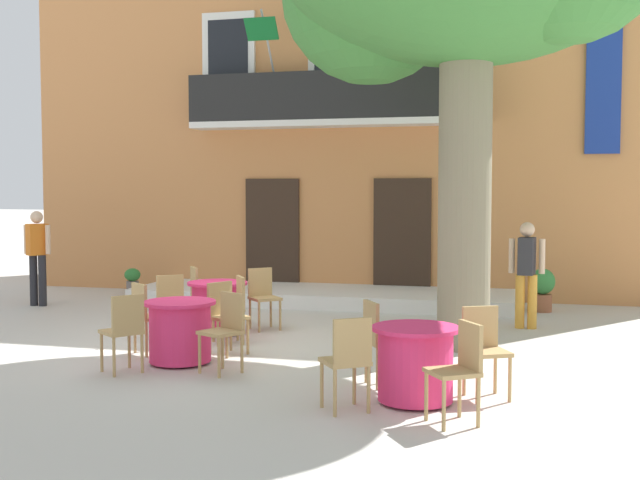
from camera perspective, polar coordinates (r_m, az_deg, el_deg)
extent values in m
plane|color=beige|center=(11.18, -7.03, -7.21)|extent=(120.00, 120.00, 0.00)
cube|color=#CC844C|center=(17.66, 2.73, 9.01)|extent=(13.00, 4.00, 7.50)
cube|color=#332319|center=(15.99, -3.39, 0.24)|extent=(1.10, 0.08, 2.30)
cube|color=#332319|center=(15.38, 5.86, 0.09)|extent=(1.10, 0.08, 2.30)
cube|color=silver|center=(16.45, -6.50, 12.55)|extent=(1.10, 0.08, 1.90)
cube|color=black|center=(16.42, -6.54, 12.56)|extent=(0.84, 0.04, 1.60)
cube|color=silver|center=(15.80, 1.15, 12.94)|extent=(1.10, 0.08, 1.90)
cube|color=black|center=(15.77, 1.13, 12.96)|extent=(0.84, 0.04, 1.60)
cube|color=silver|center=(15.43, 9.33, 13.12)|extent=(1.10, 0.08, 1.90)
cube|color=black|center=(15.40, 9.32, 13.13)|extent=(0.84, 0.04, 1.60)
cube|color=silver|center=(15.36, 0.89, 8.28)|extent=(5.60, 0.65, 0.12)
cube|color=black|center=(15.13, 0.62, 10.29)|extent=(5.60, 0.06, 0.90)
cylinder|color=#B2B2B7|center=(15.70, -3.63, 13.36)|extent=(0.04, 0.95, 1.33)
cube|color=#146B2D|center=(15.34, -4.19, 14.73)|extent=(0.60, 0.29, 0.38)
cylinder|color=#B2B2B7|center=(15.13, 5.28, 13.72)|extent=(0.04, 0.95, 1.33)
cube|color=red|center=(14.75, 4.99, 15.17)|extent=(0.60, 0.29, 0.38)
cylinder|color=#995638|center=(16.11, -7.15, 8.84)|extent=(0.26, 0.26, 0.33)
ellipsoid|color=#4C8E38|center=(16.15, -7.16, 10.08)|extent=(0.33, 0.33, 0.37)
cylinder|color=#47423D|center=(15.72, -3.21, 8.83)|extent=(0.32, 0.32, 0.24)
ellipsoid|color=#2D7533|center=(15.75, -3.21, 9.87)|extent=(0.42, 0.42, 0.34)
cylinder|color=slate|center=(15.41, 0.92, 9.00)|extent=(0.31, 0.31, 0.27)
ellipsoid|color=#4C8E38|center=(15.44, 0.92, 10.27)|extent=(0.40, 0.40, 0.41)
cylinder|color=slate|center=(15.17, 5.19, 9.02)|extent=(0.24, 0.24, 0.25)
ellipsoid|color=#2D7533|center=(15.20, 5.20, 10.14)|extent=(0.32, 0.32, 0.35)
cylinder|color=slate|center=(15.02, 9.57, 9.14)|extent=(0.35, 0.35, 0.30)
ellipsoid|color=#2D7533|center=(15.06, 9.59, 10.34)|extent=(0.45, 0.45, 0.33)
cube|color=navy|center=(15.31, 19.51, 11.04)|extent=(0.60, 0.06, 2.80)
cube|color=silver|center=(14.83, 0.28, -4.00)|extent=(7.07, 1.93, 0.25)
cylinder|color=#7F755B|center=(10.67, 10.23, 2.57)|extent=(0.69, 0.69, 3.82)
cylinder|color=#E52D66|center=(9.85, -9.91, -6.53)|extent=(0.74, 0.74, 0.68)
cylinder|color=#E52D66|center=(9.79, -9.94, -4.40)|extent=(0.86, 0.86, 0.04)
cylinder|color=#2D2823|center=(9.92, -9.89, -8.55)|extent=(0.44, 0.44, 0.03)
cylinder|color=tan|center=(9.07, -7.19, -8.32)|extent=(0.04, 0.04, 0.45)
cylinder|color=tan|center=(9.33, -8.55, -8.00)|extent=(0.04, 0.04, 0.45)
cylinder|color=tan|center=(9.29, -5.57, -8.03)|extent=(0.04, 0.04, 0.45)
cylinder|color=tan|center=(9.54, -6.94, -7.72)|extent=(0.04, 0.04, 0.45)
cube|color=tan|center=(9.26, -7.07, -6.53)|extent=(0.54, 0.54, 0.04)
cube|color=tan|center=(9.34, -6.24, -5.01)|extent=(0.35, 0.21, 0.42)
cylinder|color=tan|center=(10.30, -5.15, -6.86)|extent=(0.04, 0.04, 0.45)
cylinder|color=tan|center=(10.09, -6.63, -7.10)|extent=(0.04, 0.04, 0.45)
cylinder|color=tan|center=(10.56, -6.35, -6.61)|extent=(0.04, 0.04, 0.45)
cylinder|color=tan|center=(10.35, -7.82, -6.83)|extent=(0.04, 0.04, 0.45)
cube|color=tan|center=(10.28, -6.50, -5.50)|extent=(0.55, 0.55, 0.04)
cube|color=tan|center=(10.39, -7.14, -4.13)|extent=(0.22, 0.35, 0.42)
cylinder|color=tan|center=(10.76, -11.35, -6.46)|extent=(0.04, 0.04, 0.45)
cylinder|color=tan|center=(10.46, -10.53, -6.75)|extent=(0.04, 0.04, 0.45)
cylinder|color=tan|center=(10.62, -13.01, -6.62)|extent=(0.04, 0.04, 0.45)
cylinder|color=tan|center=(10.32, -12.23, -6.91)|extent=(0.04, 0.04, 0.45)
cube|color=tan|center=(10.50, -11.80, -5.37)|extent=(0.56, 0.56, 0.04)
cube|color=tan|center=(10.39, -12.72, -4.19)|extent=(0.32, 0.27, 0.42)
cylinder|color=tan|center=(9.64, -15.25, -7.71)|extent=(0.04, 0.04, 0.45)
cylinder|color=tan|center=(9.77, -13.40, -7.52)|extent=(0.04, 0.04, 0.45)
cylinder|color=tan|center=(9.33, -14.42, -8.07)|extent=(0.04, 0.04, 0.45)
cylinder|color=tan|center=(9.47, -12.53, -7.87)|extent=(0.04, 0.04, 0.45)
cube|color=tan|center=(9.51, -13.92, -6.34)|extent=(0.56, 0.56, 0.04)
cube|color=tan|center=(9.31, -13.49, -5.11)|extent=(0.26, 0.33, 0.42)
cylinder|color=#E52D66|center=(8.02, 6.79, -8.86)|extent=(0.74, 0.74, 0.68)
cylinder|color=#E52D66|center=(7.94, 6.81, -6.25)|extent=(0.86, 0.86, 0.04)
cylinder|color=#2D2823|center=(8.10, 6.77, -11.31)|extent=(0.44, 0.44, 0.03)
cylinder|color=tan|center=(8.23, 13.33, -9.63)|extent=(0.04, 0.04, 0.45)
cylinder|color=tan|center=(8.10, 11.13, -9.83)|extent=(0.04, 0.04, 0.45)
cylinder|color=tan|center=(8.53, 12.34, -9.14)|extent=(0.04, 0.04, 0.45)
cylinder|color=tan|center=(8.40, 10.20, -9.32)|extent=(0.04, 0.04, 0.45)
cube|color=tan|center=(8.26, 11.77, -7.82)|extent=(0.54, 0.54, 0.04)
cube|color=tan|center=(8.38, 11.29, -6.05)|extent=(0.36, 0.21, 0.42)
cylinder|color=tan|center=(8.94, 5.36, -8.49)|extent=(0.04, 0.04, 0.45)
cylinder|color=tan|center=(8.63, 6.24, -8.93)|extent=(0.04, 0.04, 0.45)
cylinder|color=tan|center=(8.82, 3.30, -8.65)|extent=(0.04, 0.04, 0.45)
cylinder|color=tan|center=(8.51, 4.11, -9.11)|extent=(0.04, 0.04, 0.45)
cube|color=tan|center=(8.67, 4.76, -7.21)|extent=(0.55, 0.55, 0.04)
cube|color=tan|center=(8.57, 3.65, -5.78)|extent=(0.24, 0.34, 0.42)
cylinder|color=tan|center=(7.83, 0.12, -10.22)|extent=(0.04, 0.04, 0.45)
cylinder|color=tan|center=(7.95, 2.45, -10.01)|extent=(0.04, 0.04, 0.45)
cylinder|color=tan|center=(7.52, 1.07, -10.80)|extent=(0.04, 0.04, 0.45)
cylinder|color=tan|center=(7.65, 3.47, -10.56)|extent=(0.04, 0.04, 0.45)
cube|color=tan|center=(7.68, 1.78, -8.62)|extent=(0.56, 0.56, 0.04)
cube|color=tan|center=(7.47, 2.32, -7.17)|extent=(0.33, 0.25, 0.42)
cylinder|color=tan|center=(7.18, 8.79, -11.56)|extent=(0.04, 0.04, 0.45)
cylinder|color=tan|center=(7.47, 7.55, -10.94)|extent=(0.04, 0.04, 0.45)
cylinder|color=tan|center=(7.34, 11.19, -11.25)|extent=(0.04, 0.04, 0.45)
cylinder|color=tan|center=(7.62, 9.88, -10.66)|extent=(0.04, 0.04, 0.45)
cube|color=tan|center=(7.34, 9.37, -9.25)|extent=(0.55, 0.55, 0.04)
cube|color=tan|center=(7.38, 10.63, -7.37)|extent=(0.24, 0.34, 0.42)
cylinder|color=#E52D66|center=(11.74, -7.29, -4.86)|extent=(0.74, 0.74, 0.68)
cylinder|color=#E52D66|center=(11.69, -7.30, -3.06)|extent=(0.86, 0.86, 0.04)
cylinder|color=#2D2823|center=(11.80, -7.27, -6.56)|extent=(0.44, 0.44, 0.03)
cylinder|color=tan|center=(11.66, -11.85, -5.68)|extent=(0.04, 0.04, 0.45)
cylinder|color=tan|center=(11.75, -10.24, -5.59)|extent=(0.04, 0.04, 0.45)
cylinder|color=tan|center=(11.34, -11.42, -5.95)|extent=(0.04, 0.04, 0.45)
cylinder|color=tan|center=(11.43, -9.76, -5.85)|extent=(0.04, 0.04, 0.45)
cube|color=tan|center=(11.51, -10.83, -4.56)|extent=(0.56, 0.56, 0.04)
cube|color=tan|center=(11.30, -10.60, -3.53)|extent=(0.31, 0.28, 0.42)
cylinder|color=tan|center=(10.84, -7.26, -6.35)|extent=(0.04, 0.04, 0.45)
cylinder|color=tan|center=(11.17, -7.59, -6.05)|extent=(0.04, 0.04, 0.45)
cylinder|color=tan|center=(10.91, -5.50, -6.27)|extent=(0.04, 0.04, 0.45)
cylinder|color=tan|center=(11.24, -5.87, -5.98)|extent=(0.04, 0.04, 0.45)
cube|color=tan|center=(11.00, -6.57, -4.90)|extent=(0.55, 0.55, 0.04)
cube|color=tan|center=(11.00, -5.65, -3.68)|extent=(0.24, 0.34, 0.42)
cylinder|color=tan|center=(11.96, -2.84, -5.38)|extent=(0.04, 0.04, 0.45)
cylinder|color=tan|center=(11.82, -4.35, -5.49)|extent=(0.04, 0.04, 0.45)
cylinder|color=tan|center=(12.27, -3.52, -5.15)|extent=(0.04, 0.04, 0.45)
cylinder|color=tan|center=(12.13, -4.99, -5.26)|extent=(0.04, 0.04, 0.45)
cube|color=tan|center=(12.01, -3.93, -4.16)|extent=(0.57, 0.57, 0.04)
cube|color=tan|center=(12.14, -4.28, -2.98)|extent=(0.31, 0.29, 0.42)
cylinder|color=tan|center=(12.69, -7.52, -4.88)|extent=(0.04, 0.04, 0.45)
cylinder|color=tan|center=(12.36, -7.15, -5.11)|extent=(0.04, 0.04, 0.45)
cylinder|color=tan|center=(12.61, -9.02, -4.95)|extent=(0.04, 0.04, 0.45)
cylinder|color=tan|center=(12.29, -8.70, -5.17)|extent=(0.04, 0.04, 0.45)
cube|color=tan|center=(12.45, -8.11, -3.91)|extent=(0.56, 0.56, 0.04)
cube|color=tan|center=(12.39, -8.93, -2.89)|extent=(0.25, 0.33, 0.42)
cylinder|color=slate|center=(16.21, -13.17, -3.37)|extent=(0.24, 0.24, 0.29)
ellipsoid|color=#2D7533|center=(16.18, -13.18, -2.42)|extent=(0.31, 0.31, 0.25)
cylinder|color=#995638|center=(14.28, 15.50, -4.33)|extent=(0.32, 0.32, 0.30)
ellipsoid|color=#38843D|center=(14.24, 15.53, -2.85)|extent=(0.42, 0.42, 0.44)
cylinder|color=#232328|center=(15.33, -19.67, -2.71)|extent=(0.14, 0.14, 0.92)
cylinder|color=#232328|center=(15.23, -19.11, -2.74)|extent=(0.14, 0.14, 0.92)
cube|color=orange|center=(15.22, -19.45, 0.04)|extent=(0.37, 0.40, 0.56)
sphere|color=beige|center=(15.20, -19.48, 1.54)|extent=(0.22, 0.22, 0.22)
cylinder|color=beige|center=(15.34, -20.13, 0.05)|extent=(0.09, 0.09, 0.52)
cylinder|color=beige|center=(15.10, -18.76, 0.02)|extent=(0.09, 0.09, 0.52)
cylinder|color=gold|center=(12.49, 14.01, -4.25)|extent=(0.14, 0.14, 0.82)
cylinder|color=gold|center=(12.49, 14.84, -4.26)|extent=(0.14, 0.14, 0.82)
cube|color=#2D2D33|center=(12.42, 14.48, -1.11)|extent=(0.27, 0.37, 0.56)
sphere|color=beige|center=(12.39, 14.51, 0.73)|extent=(0.22, 0.22, 0.22)
cylinder|color=beige|center=(12.42, 13.46, -1.09)|extent=(0.09, 0.09, 0.52)
cylinder|color=beige|center=(12.42, 15.49, -1.13)|extent=(0.09, 0.09, 0.52)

